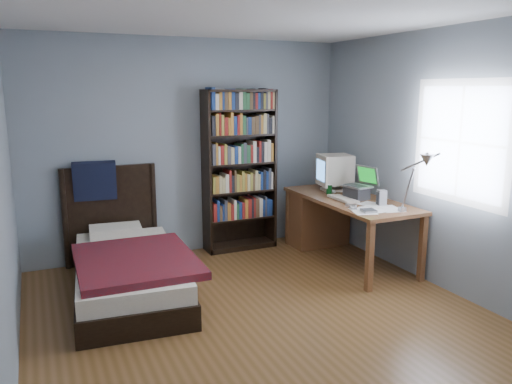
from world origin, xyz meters
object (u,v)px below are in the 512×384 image
Objects in this scene: crt_monitor at (334,170)px; desk_lamp at (423,166)px; desk at (325,215)px; soda_can at (329,190)px; keyboard at (343,199)px; bed at (127,266)px; speaker at (382,198)px; bookshelf at (240,171)px; laptop at (358,190)px.

desk_lamp reaches higher than crt_monitor.
desk is 15.58× the size of soda_can.
keyboard reaches higher than desk.
bed is at bearing -173.25° from crt_monitor.
desk_lamp is 1.46m from soda_can.
crt_monitor reaches higher than speaker.
soda_can reaches higher than keyboard.
speaker is 0.74m from soda_can.
bookshelf is (-0.94, 0.44, 0.54)m from desk.
desk is at bearing 138.55° from crt_monitor.
bed is (-2.52, -0.30, -0.72)m from crt_monitor.
desk is 0.44m from soda_can.
desk is 0.56m from crt_monitor.
crt_monitor is (0.07, -0.06, 0.56)m from desk.
bookshelf is (-1.03, 1.38, 0.15)m from speaker.
crt_monitor is at bearing 89.54° from laptop.
laptop is (-0.00, -0.50, -0.14)m from crt_monitor.
speaker is 0.09× the size of bookshelf.
crt_monitor reaches higher than bed.
bookshelf is at bearing 153.50° from crt_monitor.
desk_lamp is 5.70× the size of soda_can.
desk is 3.90× the size of crt_monitor.
crt_monitor is at bearing -26.50° from bookshelf.
desk_lamp is 1.58× the size of keyboard.
crt_monitor is at bearing 87.47° from desk_lamp.
desk is 0.91× the size of bookshelf.
desk is at bearing -25.27° from bookshelf.
desk is 4.33× the size of keyboard.
desk_lamp reaches higher than bed.
keyboard is (-0.19, -0.49, -0.23)m from crt_monitor.
laptop is 0.37m from soda_can.
soda_can is (-0.16, -0.17, -0.19)m from crt_monitor.
bookshelf is 1.85m from bed.
bookshelf is at bearing 134.95° from laptop.
crt_monitor is 0.23× the size of bookshelf.
soda_can is 2.41m from bed.
speaker is at bearing -86.06° from laptop.
desk_lamp is at bearing -27.07° from bed.
laptop is 2.59m from bed.
laptop is at bearing -4.66° from bed.
bed is at bearing 175.78° from keyboard.
keyboard is (-0.18, 0.01, -0.09)m from laptop.
bed is at bearing -171.76° from desk.
bookshelf reaches higher than desk_lamp.
desk_lamp is 2.92m from bed.
bed is (-2.45, -0.36, -0.16)m from desk.
speaker is (0.09, 0.67, -0.43)m from desk_lamp.
soda_can is at bearing -113.78° from desk.
crt_monitor is at bearing 45.65° from soda_can.
crt_monitor is 0.70× the size of desk_lamp.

